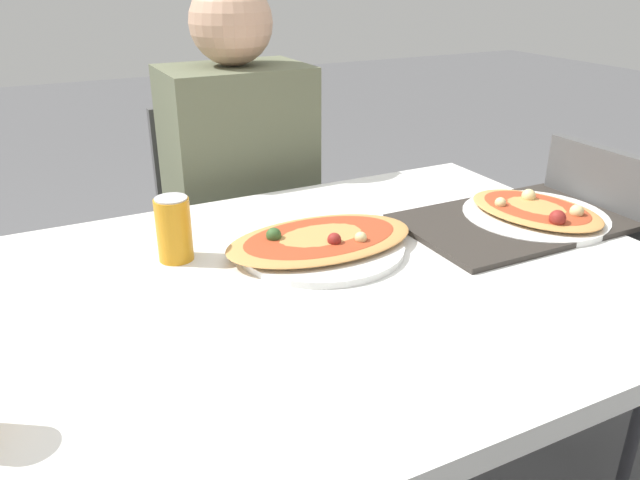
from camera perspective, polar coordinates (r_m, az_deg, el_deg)
dining_table at (r=1.15m, az=-1.05°, el=-6.60°), size 1.37×0.94×0.73m
chair_far_seated at (r=1.93m, az=-8.07°, el=0.70°), size 0.40×0.40×0.87m
chair_side_right at (r=1.74m, az=26.14°, el=-4.37°), size 0.40×0.40×0.87m
person_seated at (r=1.75m, az=-7.27°, el=6.19°), size 0.38×0.29×1.22m
pizza_main at (r=1.23m, az=0.05°, el=-0.18°), size 0.39×0.33×0.05m
soda_can at (r=1.21m, az=-13.22°, el=0.98°), size 0.07×0.07×0.12m
serving_tray at (r=1.42m, az=17.29°, el=1.61°), size 0.48×0.30×0.01m
pizza_second at (r=1.46m, az=19.11°, el=2.39°), size 0.31×0.34×0.06m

